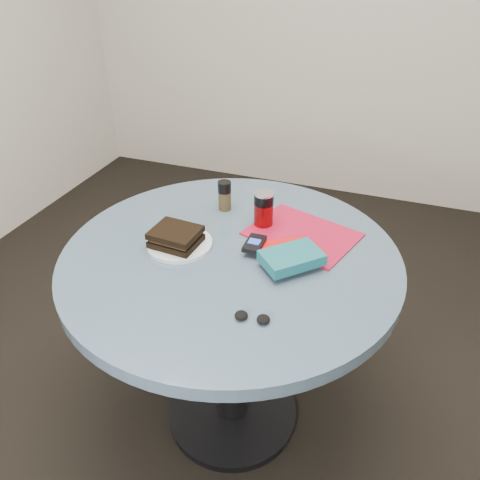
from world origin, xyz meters
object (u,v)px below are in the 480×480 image
(plate, at_px, (180,244))
(headphones, at_px, (252,317))
(soda_can, at_px, (264,209))
(sandwich, at_px, (176,237))
(novel, at_px, (292,258))
(table, at_px, (231,295))
(magazine, at_px, (302,234))
(pepper_grinder, at_px, (225,195))
(mp3_player, at_px, (254,244))
(red_book, at_px, (283,250))

(plate, distance_m, headphones, 0.39)
(soda_can, distance_m, headphones, 0.45)
(sandwich, distance_m, novel, 0.35)
(table, relative_size, magazine, 3.17)
(sandwich, relative_size, soda_can, 1.25)
(sandwich, bearing_deg, headphones, -35.55)
(sandwich, bearing_deg, novel, 2.43)
(magazine, bearing_deg, plate, -133.24)
(table, relative_size, headphones, 11.01)
(soda_can, distance_m, pepper_grinder, 0.16)
(sandwich, bearing_deg, pepper_grinder, 78.93)
(soda_can, height_order, mp3_player, soda_can)
(plate, relative_size, headphones, 2.17)
(plate, bearing_deg, mp3_player, 12.62)
(soda_can, xyz_separation_m, red_book, (0.10, -0.13, -0.05))
(magazine, distance_m, novel, 0.18)
(table, distance_m, red_book, 0.23)
(plate, relative_size, red_book, 1.27)
(soda_can, bearing_deg, sandwich, -134.74)
(pepper_grinder, distance_m, headphones, 0.56)
(sandwich, distance_m, magazine, 0.39)
(plate, bearing_deg, headphones, -37.18)
(headphones, bearing_deg, magazine, 86.70)
(plate, xyz_separation_m, sandwich, (-0.01, -0.01, 0.03))
(soda_can, distance_m, red_book, 0.18)
(magazine, bearing_deg, novel, -68.81)
(table, bearing_deg, plate, -173.22)
(plate, relative_size, mp3_player, 2.22)
(sandwich, distance_m, mp3_player, 0.23)
(plate, xyz_separation_m, novel, (0.34, 0.01, 0.03))
(headphones, bearing_deg, mp3_player, 107.42)
(pepper_grinder, relative_size, magazine, 0.32)
(sandwich, relative_size, mp3_player, 1.63)
(pepper_grinder, relative_size, red_book, 0.66)
(table, bearing_deg, headphones, -58.90)
(magazine, relative_size, novel, 1.92)
(table, distance_m, soda_can, 0.29)
(sandwich, bearing_deg, mp3_player, 14.68)
(pepper_grinder, relative_size, headphones, 1.13)
(pepper_grinder, bearing_deg, red_book, -36.45)
(sandwich, xyz_separation_m, soda_can, (0.21, 0.21, 0.02))
(soda_can, distance_m, novel, 0.24)
(soda_can, relative_size, red_book, 0.75)
(plate, distance_m, red_book, 0.31)
(sandwich, relative_size, magazine, 0.46)
(magazine, xyz_separation_m, red_book, (-0.03, -0.12, 0.01))
(table, xyz_separation_m, novel, (0.19, -0.01, 0.20))
(red_book, bearing_deg, headphones, -121.77)
(headphones, bearing_deg, novel, 81.82)
(pepper_grinder, height_order, magazine, pepper_grinder)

